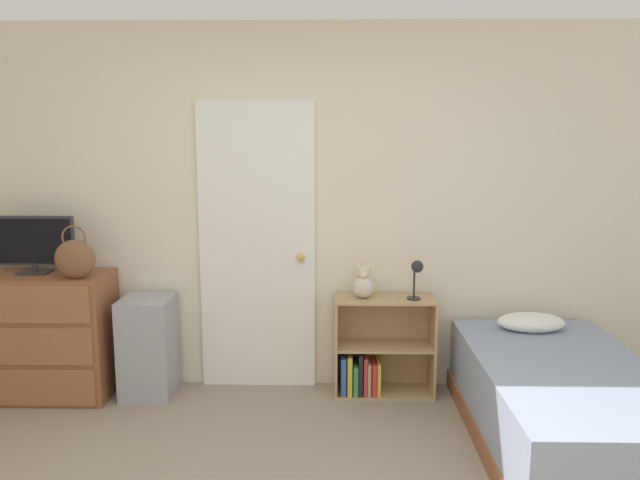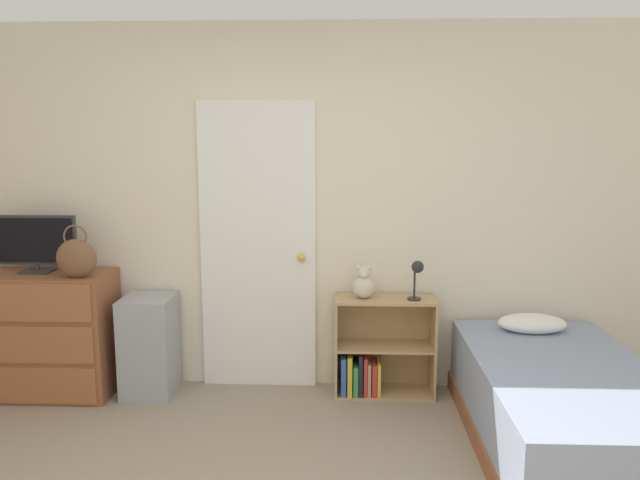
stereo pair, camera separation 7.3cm
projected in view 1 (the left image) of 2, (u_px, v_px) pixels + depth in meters
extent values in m
cube|color=beige|center=(288.00, 210.00, 4.38)|extent=(10.00, 0.06, 2.55)
cube|color=white|center=(257.00, 247.00, 4.38)|extent=(0.81, 0.04, 2.02)
sphere|color=gold|center=(301.00, 258.00, 4.34)|extent=(0.06, 0.06, 0.06)
cube|color=brown|center=(45.00, 335.00, 4.29)|extent=(0.90, 0.44, 0.86)
cube|color=#9D5B39|center=(33.00, 388.00, 4.11)|extent=(0.83, 0.01, 0.25)
cube|color=#9D5B39|center=(30.00, 346.00, 4.06)|extent=(0.83, 0.01, 0.25)
cube|color=#9D5B39|center=(26.00, 304.00, 4.02)|extent=(0.83, 0.01, 0.25)
cube|color=#2D2D33|center=(35.00, 272.00, 4.24)|extent=(0.20, 0.16, 0.01)
cylinder|color=#2D2D33|center=(35.00, 268.00, 4.24)|extent=(0.04, 0.04, 0.04)
cube|color=#2D2D33|center=(33.00, 241.00, 4.21)|extent=(0.57, 0.02, 0.34)
cube|color=black|center=(32.00, 241.00, 4.19)|extent=(0.53, 0.01, 0.30)
ellipsoid|color=brown|center=(75.00, 259.00, 4.06)|extent=(0.27, 0.13, 0.26)
torus|color=brown|center=(74.00, 237.00, 4.04)|extent=(0.16, 0.01, 0.16)
cube|color=#999EA8|center=(149.00, 346.00, 4.32)|extent=(0.34, 0.38, 0.69)
cube|color=tan|center=(336.00, 346.00, 4.34)|extent=(0.02, 0.28, 0.69)
cube|color=tan|center=(433.00, 346.00, 4.33)|extent=(0.02, 0.28, 0.69)
cube|color=tan|center=(383.00, 391.00, 4.39)|extent=(0.65, 0.28, 0.02)
cube|color=tan|center=(384.00, 346.00, 4.34)|extent=(0.65, 0.28, 0.02)
cube|color=tan|center=(385.00, 299.00, 4.28)|extent=(0.65, 0.28, 0.02)
cube|color=tan|center=(383.00, 339.00, 4.47)|extent=(0.69, 0.01, 0.69)
cube|color=#3359B2|center=(343.00, 374.00, 4.33)|extent=(0.03, 0.17, 0.27)
cube|color=gold|center=(350.00, 373.00, 4.33)|extent=(0.03, 0.17, 0.28)
cube|color=#338C4C|center=(355.00, 378.00, 4.34)|extent=(0.03, 0.19, 0.21)
cube|color=black|center=(360.00, 372.00, 4.34)|extent=(0.03, 0.20, 0.29)
cube|color=red|center=(365.00, 374.00, 4.34)|extent=(0.02, 0.20, 0.27)
cube|color=tan|center=(369.00, 375.00, 4.35)|extent=(0.02, 0.23, 0.23)
cube|color=red|center=(374.00, 377.00, 4.34)|extent=(0.03, 0.21, 0.22)
cube|color=gold|center=(378.00, 376.00, 4.35)|extent=(0.02, 0.21, 0.23)
sphere|color=beige|center=(363.00, 287.00, 4.27)|extent=(0.15, 0.15, 0.15)
sphere|color=beige|center=(363.00, 273.00, 4.25)|extent=(0.09, 0.09, 0.09)
sphere|color=silver|center=(364.00, 275.00, 4.21)|extent=(0.03, 0.03, 0.03)
sphere|color=beige|center=(358.00, 268.00, 4.25)|extent=(0.04, 0.04, 0.04)
sphere|color=beige|center=(369.00, 268.00, 4.25)|extent=(0.04, 0.04, 0.04)
cylinder|color=#262628|center=(414.00, 298.00, 4.25)|extent=(0.09, 0.09, 0.01)
cylinder|color=#262628|center=(414.00, 284.00, 4.23)|extent=(0.01, 0.01, 0.19)
sphere|color=#262628|center=(417.00, 267.00, 4.20)|extent=(0.08, 0.08, 0.08)
cube|color=brown|center=(562.00, 439.00, 3.59)|extent=(1.00, 1.85, 0.12)
cube|color=#8C99B2|center=(565.00, 398.00, 3.55)|extent=(0.97, 1.79, 0.39)
ellipsoid|color=white|center=(531.00, 322.00, 4.16)|extent=(0.45, 0.28, 0.12)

